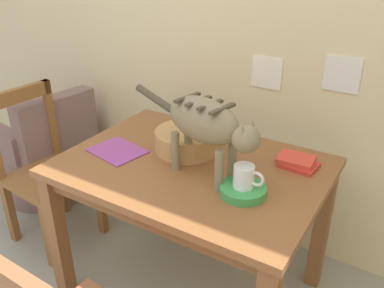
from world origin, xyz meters
TOP-DOWN VIEW (x-y plane):
  - wall_rear at (-0.00, 1.87)m, footprint 5.10×0.11m
  - dining_table at (0.08, 1.21)m, footprint 1.17×0.84m
  - cat at (0.19, 1.14)m, footprint 0.66×0.21m
  - saucer_bowl at (0.38, 1.11)m, footprint 0.19×0.19m
  - coffee_mug at (0.38, 1.11)m, footprint 0.13×0.08m
  - magazine at (-0.29, 1.13)m, footprint 0.28×0.24m
  - book_stack at (0.49, 1.44)m, footprint 0.18×0.14m
  - wicker_basket at (-0.02, 1.32)m, footprint 0.31×0.31m
  - wooden_chair_far at (-0.89, 1.15)m, footprint 0.46×0.46m
  - wicker_armchair at (-1.28, 1.46)m, footprint 0.64×0.65m

SIDE VIEW (x-z plane):
  - wicker_armchair at x=-1.28m, z-range -0.12..0.66m
  - wooden_chair_far at x=-0.89m, z-range -0.01..0.91m
  - dining_table at x=0.08m, z-range 0.28..1.03m
  - magazine at x=-0.29m, z-range 0.75..0.76m
  - saucer_bowl at x=0.38m, z-range 0.75..0.79m
  - book_stack at x=0.49m, z-range 0.75..0.79m
  - wicker_basket at x=-0.02m, z-range 0.75..0.85m
  - coffee_mug at x=0.38m, z-range 0.79..0.88m
  - cat at x=0.19m, z-range 0.82..1.17m
  - wall_rear at x=0.00m, z-range 0.00..2.50m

